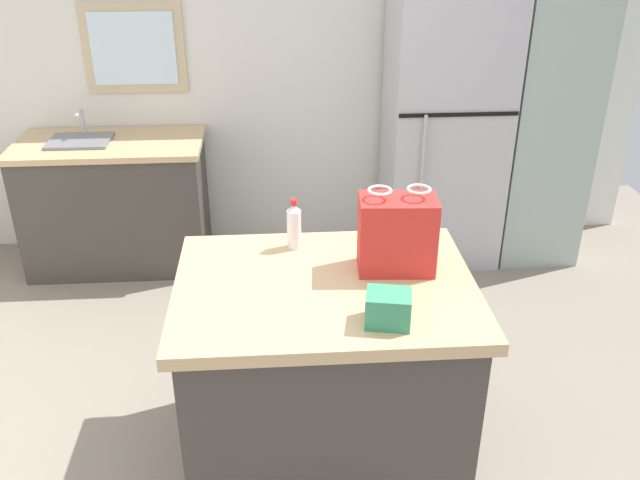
# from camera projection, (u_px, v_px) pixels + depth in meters

# --- Properties ---
(ground) EXTENTS (6.41, 6.41, 0.00)m
(ground) POSITION_uv_depth(u_px,v_px,m) (290.00, 468.00, 3.15)
(ground) COLOR gray
(back_wall) EXTENTS (5.34, 0.13, 2.51)m
(back_wall) POSITION_uv_depth(u_px,v_px,m) (273.00, 72.00, 4.76)
(back_wall) COLOR silver
(back_wall) RESTS_ON ground
(kitchen_island) EXTENTS (1.26, 0.96, 0.92)m
(kitchen_island) POSITION_uv_depth(u_px,v_px,m) (325.00, 371.00, 3.04)
(kitchen_island) COLOR #423D38
(kitchen_island) RESTS_ON ground
(refrigerator) EXTENTS (0.78, 0.68, 1.84)m
(refrigerator) POSITION_uv_depth(u_px,v_px,m) (444.00, 132.00, 4.64)
(refrigerator) COLOR #B7B7BC
(refrigerator) RESTS_ON ground
(tall_cabinet) EXTENTS (0.56, 0.60, 2.20)m
(tall_cabinet) POSITION_uv_depth(u_px,v_px,m) (546.00, 105.00, 4.60)
(tall_cabinet) COLOR #9EB2A8
(tall_cabinet) RESTS_ON ground
(sink_counter) EXTENTS (1.25, 0.65, 1.09)m
(sink_counter) POSITION_uv_depth(u_px,v_px,m) (116.00, 202.00, 4.71)
(sink_counter) COLOR #423D38
(sink_counter) RESTS_ON ground
(shopping_bag) EXTENTS (0.34, 0.21, 0.38)m
(shopping_bag) POSITION_uv_depth(u_px,v_px,m) (397.00, 234.00, 2.87)
(shopping_bag) COLOR red
(shopping_bag) RESTS_ON kitchen_island
(small_box) EXTENTS (0.19, 0.17, 0.13)m
(small_box) POSITION_uv_depth(u_px,v_px,m) (388.00, 308.00, 2.54)
(small_box) COLOR #388E66
(small_box) RESTS_ON kitchen_island
(bottle) EXTENTS (0.07, 0.07, 0.24)m
(bottle) POSITION_uv_depth(u_px,v_px,m) (294.00, 226.00, 3.07)
(bottle) COLOR white
(bottle) RESTS_ON kitchen_island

